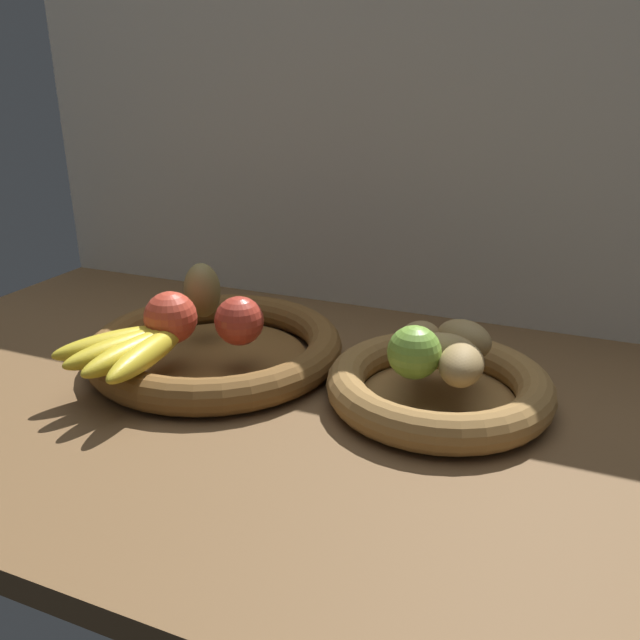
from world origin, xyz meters
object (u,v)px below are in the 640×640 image
apple_red_right (239,321)px  potato_back (464,339)px  pear_brown (202,290)px  potato_large (441,351)px  fruit_bowl_right (439,387)px  potato_small (461,364)px  banana_bunch_front (134,347)px  lime_near (414,352)px  potato_oblong (419,339)px  fruit_bowl_left (216,347)px  apple_red_front (171,318)px

apple_red_right → potato_back: 29.31cm
pear_brown → potato_large: (36.66, -4.23, -1.82)cm
fruit_bowl_right → potato_small: potato_small is taller
apple_red_right → potato_small: size_ratio=0.83×
banana_bunch_front → lime_near: (34.05, 8.59, 1.61)cm
potato_large → potato_oblong: same height
pear_brown → banana_bunch_front: bearing=-89.5°
fruit_bowl_right → lime_near: lime_near is taller
potato_back → fruit_bowl_right: bearing=-114.4°
apple_red_right → fruit_bowl_left: bearing=153.7°
pear_brown → lime_near: 35.12cm
potato_oblong → lime_near: lime_near is taller
potato_oblong → pear_brown: bearing=177.3°
potato_large → lime_near: lime_near is taller
potato_oblong → potato_small: (6.47, -5.71, 0.09)cm
banana_bunch_front → lime_near: size_ratio=2.84×
apple_red_right → apple_red_front: bearing=-160.7°
fruit_bowl_left → potato_back: bearing=7.0°
apple_red_front → potato_back: size_ratio=0.96×
potato_large → potato_back: potato_back is taller
fruit_bowl_left → potato_large: 32.52cm
pear_brown → potato_oblong: pear_brown is taller
lime_near → potato_small: bearing=6.7°
apple_red_front → lime_near: 32.87cm
apple_red_right → potato_oblong: size_ratio=0.99×
apple_red_right → banana_bunch_front: bearing=-136.3°
apple_red_right → banana_bunch_front: size_ratio=0.36×
fruit_bowl_left → banana_bunch_front: size_ratio=1.96×
apple_red_front → pear_brown: (-1.40, 10.05, 0.56)cm
banana_bunch_front → lime_near: lime_near is taller
banana_bunch_front → potato_small: 40.62cm
fruit_bowl_left → potato_small: (35.20, -3.05, 4.95)cm
pear_brown → apple_red_right: bearing=-34.7°
apple_red_front → potato_small: (38.31, 2.77, -1.18)cm
pear_brown → potato_oblong: bearing=-2.7°
fruit_bowl_right → pear_brown: pear_brown is taller
apple_red_front → fruit_bowl_right: bearing=9.4°
potato_large → apple_red_right: bearing=-174.1°
apple_red_front → potato_oblong: apple_red_front is taller
banana_bunch_front → potato_oblong: (33.08, 14.95, 0.65)cm
apple_red_right → pear_brown: 12.32cm
fruit_bowl_right → lime_near: (-2.46, -3.69, 5.80)cm
banana_bunch_front → potato_oblong: potato_oblong is taller
apple_red_front → potato_small: size_ratio=0.89×
lime_near → fruit_bowl_left: bearing=172.9°
banana_bunch_front → potato_oblong: size_ratio=2.76×
fruit_bowl_right → potato_back: bearing=65.6°
potato_oblong → lime_near: (0.97, -6.36, 0.96)cm
fruit_bowl_right → apple_red_front: (-35.26, -5.82, 6.12)cm
fruit_bowl_right → apple_red_front: apple_red_front is taller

